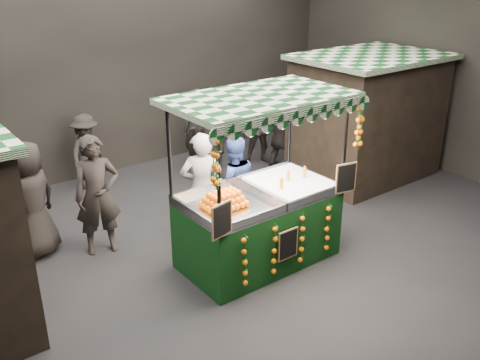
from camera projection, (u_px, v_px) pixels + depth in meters
ground at (245, 268)px, 8.06m from camera, size 12.00×12.00×0.00m
market_hall at (246, 42)px, 6.74m from camera, size 12.10×10.10×5.05m
neighbour_stall_right at (367, 116)px, 11.10m from camera, size 3.00×2.20×2.60m
juice_stall at (261, 214)px, 7.94m from camera, size 2.72×1.60×2.64m
vendor_grey at (202, 189)px, 8.50m from camera, size 0.81×0.69×1.89m
vendor_blue at (233, 185)px, 8.86m from camera, size 0.99×0.88×1.71m
shopper_0 at (97, 196)px, 8.18m from camera, size 0.80×0.61×1.94m
shopper_1 at (262, 128)px, 11.89m from camera, size 1.03×0.98×1.69m
shopper_2 at (214, 144)px, 10.68m from camera, size 1.09×0.99×1.78m
shopper_3 at (87, 152)px, 10.59m from camera, size 1.14×1.10×1.56m
shopper_4 at (31, 200)px, 8.09m from camera, size 1.09×0.95×1.89m
shopper_5 at (283, 129)px, 11.54m from camera, size 0.73×1.78×1.86m
shopper_6 at (197, 132)px, 11.38m from camera, size 0.64×0.78×1.84m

